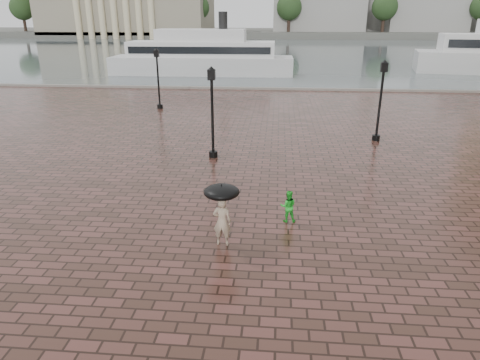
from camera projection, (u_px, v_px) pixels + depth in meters
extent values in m
plane|color=#362018|center=(370.00, 270.00, 12.20)|extent=(300.00, 300.00, 0.00)
plane|color=#475356|center=(291.00, 48.00, 97.77)|extent=(240.00, 240.00, 0.00)
cube|color=slate|center=(306.00, 90.00, 41.97)|extent=(80.00, 0.60, 0.30)
cube|color=#4C4C47|center=(287.00, 33.00, 160.66)|extent=(300.00, 60.00, 2.00)
cube|color=gray|center=(129.00, 0.00, 147.27)|extent=(55.00, 30.00, 22.00)
cube|color=gray|center=(318.00, 9.00, 147.67)|extent=(30.00, 22.00, 14.00)
cube|color=gray|center=(421.00, 14.00, 145.35)|extent=(25.00, 22.00, 11.00)
cylinder|color=gray|center=(378.00, 0.00, 144.96)|extent=(6.00, 6.00, 20.00)
cylinder|color=#2D2119|center=(25.00, 25.00, 146.49)|extent=(1.00, 1.00, 8.00)
sphere|color=#213719|center=(22.00, 8.00, 144.52)|extent=(8.00, 8.00, 8.00)
cylinder|color=#2D2119|center=(110.00, 25.00, 144.03)|extent=(1.00, 1.00, 8.00)
sphere|color=#213719|center=(108.00, 8.00, 142.06)|extent=(8.00, 8.00, 8.00)
cylinder|color=#2D2119|center=(198.00, 25.00, 141.58)|extent=(1.00, 1.00, 8.00)
sphere|color=#213719|center=(197.00, 7.00, 139.61)|extent=(8.00, 8.00, 8.00)
cylinder|color=#2D2119|center=(289.00, 25.00, 139.12)|extent=(1.00, 1.00, 8.00)
sphere|color=#213719|center=(289.00, 7.00, 137.15)|extent=(8.00, 8.00, 8.00)
cylinder|color=#2D2119|center=(383.00, 26.00, 136.67)|extent=(1.00, 1.00, 8.00)
sphere|color=#213719|center=(385.00, 7.00, 134.70)|extent=(8.00, 8.00, 8.00)
cylinder|color=#2D2119|center=(480.00, 26.00, 134.21)|extent=(1.00, 1.00, 8.00)
cylinder|color=black|center=(213.00, 154.00, 21.94)|extent=(0.44, 0.44, 0.30)
cylinder|color=black|center=(212.00, 119.00, 21.28)|extent=(0.14, 0.14, 4.00)
cube|color=black|center=(211.00, 75.00, 20.51)|extent=(0.35, 0.35, 0.50)
sphere|color=beige|center=(211.00, 75.00, 20.51)|extent=(0.28, 0.28, 0.28)
cylinder|color=black|center=(376.00, 138.00, 24.92)|extent=(0.44, 0.44, 0.30)
cylinder|color=black|center=(380.00, 106.00, 24.26)|extent=(0.14, 0.14, 4.00)
cube|color=black|center=(384.00, 67.00, 23.49)|extent=(0.35, 0.35, 0.50)
sphere|color=beige|center=(384.00, 67.00, 23.49)|extent=(0.28, 0.28, 0.28)
cylinder|color=black|center=(160.00, 106.00, 33.59)|extent=(0.44, 0.44, 0.30)
cylinder|color=black|center=(158.00, 82.00, 32.93)|extent=(0.14, 0.14, 4.00)
cube|color=black|center=(156.00, 54.00, 32.16)|extent=(0.35, 0.35, 0.50)
sphere|color=beige|center=(156.00, 54.00, 32.16)|extent=(0.28, 0.28, 0.28)
imported|color=tan|center=(222.00, 222.00, 13.29)|extent=(0.60, 0.41, 1.59)
imported|color=green|center=(288.00, 206.00, 14.89)|extent=(0.58, 0.46, 1.15)
cube|color=silver|center=(202.00, 65.00, 53.05)|extent=(22.32, 5.58, 2.14)
cube|color=silver|center=(202.00, 49.00, 52.35)|extent=(17.86, 4.82, 1.78)
cube|color=silver|center=(201.00, 35.00, 51.77)|extent=(10.73, 4.21, 1.43)
cylinder|color=black|center=(223.00, 21.00, 51.01)|extent=(1.07, 1.07, 2.14)
cube|color=black|center=(198.00, 50.00, 50.15)|extent=(16.92, 0.28, 0.80)
cube|color=black|center=(205.00, 48.00, 54.54)|extent=(16.92, 0.28, 0.80)
cylinder|color=black|center=(222.00, 205.00, 13.09)|extent=(0.02, 0.02, 0.95)
ellipsoid|color=black|center=(222.00, 192.00, 12.93)|extent=(1.10, 1.10, 0.39)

